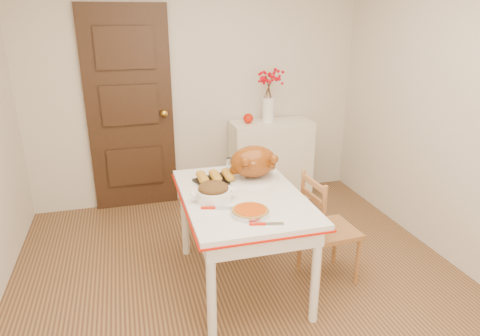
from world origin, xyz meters
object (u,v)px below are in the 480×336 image
object	(u,v)px
kitchen_table	(242,240)
pumpkin_pie	(250,211)
sideboard	(271,160)
turkey_platter	(253,163)
chair_oak	(330,228)

from	to	relation	value
kitchen_table	pumpkin_pie	xyz separation A→B (m)	(-0.04, -0.33, 0.40)
sideboard	turkey_platter	xyz separation A→B (m)	(-0.59, -1.26, 0.44)
kitchen_table	turkey_platter	world-z (taller)	turkey_platter
sideboard	chair_oak	xyz separation A→B (m)	(-0.09, -1.60, -0.01)
kitchen_table	turkey_platter	bearing A→B (deg)	56.81
kitchen_table	sideboard	bearing A→B (deg)	63.33
turkey_platter	kitchen_table	bearing A→B (deg)	-125.98
sideboard	turkey_platter	size ratio (longest dim) A/B	2.08
chair_oak	pumpkin_pie	size ratio (longest dim) A/B	3.49
kitchen_table	chair_oak	world-z (taller)	chair_oak
kitchen_table	turkey_platter	xyz separation A→B (m)	(0.16, 0.25, 0.51)
kitchen_table	pumpkin_pie	distance (m)	0.52
sideboard	kitchen_table	bearing A→B (deg)	-116.67
pumpkin_pie	chair_oak	bearing A→B (deg)	18.41
kitchen_table	turkey_platter	distance (m)	0.59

